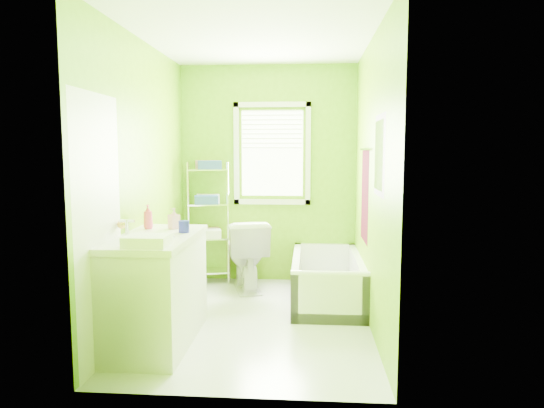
# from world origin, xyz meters

# --- Properties ---
(ground) EXTENTS (2.90, 2.90, 0.00)m
(ground) POSITION_xyz_m (0.00, 0.00, 0.00)
(ground) COLOR silver
(ground) RESTS_ON ground
(room_envelope) EXTENTS (2.14, 2.94, 2.62)m
(room_envelope) POSITION_xyz_m (0.00, 0.00, 1.55)
(room_envelope) COLOR #68A508
(room_envelope) RESTS_ON ground
(window) EXTENTS (0.92, 0.05, 1.22)m
(window) POSITION_xyz_m (0.05, 1.42, 1.61)
(window) COLOR white
(window) RESTS_ON ground
(door) EXTENTS (0.09, 0.80, 2.00)m
(door) POSITION_xyz_m (-1.04, -1.00, 1.00)
(door) COLOR white
(door) RESTS_ON ground
(right_wall_decor) EXTENTS (0.04, 1.48, 1.17)m
(right_wall_decor) POSITION_xyz_m (1.04, -0.02, 1.32)
(right_wall_decor) COLOR #490816
(right_wall_decor) RESTS_ON ground
(bathtub) EXTENTS (0.72, 1.54, 0.50)m
(bathtub) POSITION_xyz_m (0.69, 0.66, 0.16)
(bathtub) COLOR white
(bathtub) RESTS_ON ground
(toilet) EXTENTS (0.64, 0.88, 0.81)m
(toilet) POSITION_xyz_m (-0.22, 1.03, 0.41)
(toilet) COLOR white
(toilet) RESTS_ON ground
(vanity) EXTENTS (0.61, 1.20, 1.11)m
(vanity) POSITION_xyz_m (-0.76, -0.59, 0.48)
(vanity) COLOR silver
(vanity) RESTS_ON ground
(wire_shelf_unit) EXTENTS (0.54, 0.45, 1.47)m
(wire_shelf_unit) POSITION_xyz_m (-0.70, 1.29, 0.89)
(wire_shelf_unit) COLOR silver
(wire_shelf_unit) RESTS_ON ground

